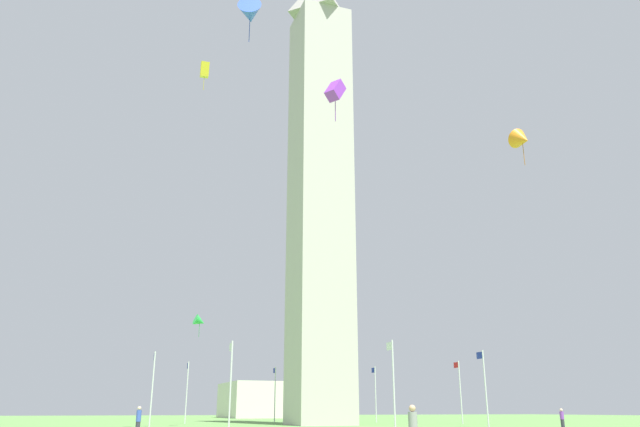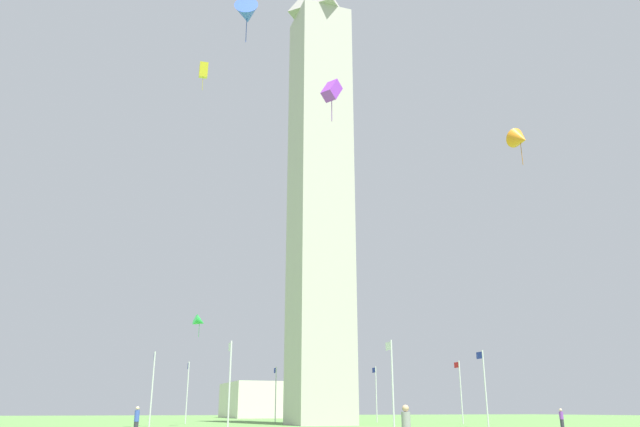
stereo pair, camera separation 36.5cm
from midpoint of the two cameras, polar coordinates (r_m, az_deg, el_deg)
The scene contains 18 objects.
ground_plane at distance 66.71m, azimuth 0.17°, elevation -19.37°, with size 260.00×260.00×0.00m, color #609347.
obelisk_monument at distance 71.90m, azimuth 0.15°, elevation 3.87°, with size 6.24×6.24×56.76m.
flagpole_n at distance 83.27m, azimuth -4.09°, elevation -16.39°, with size 1.12×0.14×7.01m.
flagpole_ne at distance 75.77m, azimuth -12.27°, elevation -15.89°, with size 1.12×0.14×7.01m.
flagpole_e at distance 63.05m, azimuth -15.38°, elevation -15.30°, with size 1.12×0.14×7.01m.
flagpole_se at distance 51.67m, azimuth -8.32°, elevation -15.27°, with size 1.12×0.14×7.01m.
flagpole_s at distance 50.89m, azimuth 7.04°, elevation -15.28°, with size 1.12×0.14×7.01m.
flagpole_sw at distance 61.50m, azimuth 15.46°, elevation -15.24°, with size 1.12×0.14×7.01m.
flagpole_w at distance 74.49m, azimuth 13.26°, elevation -15.79°, with size 1.12×0.14×7.01m.
flagpole_nw at distance 82.79m, azimuth 5.44°, elevation -16.35°, with size 1.12×0.14×7.01m.
person_purple_shirt at distance 54.77m, azimuth 22.04°, elevation -17.57°, with size 0.32×0.32×1.64m.
person_blue_shirt at distance 43.28m, azimuth -16.70°, elevation -18.21°, with size 0.32×0.32×1.75m.
kite_purple_box at distance 34.70m, azimuth 1.42°, elevation 11.51°, with size 1.25×1.42×2.60m.
kite_yellow_box at distance 55.24m, azimuth -10.75°, elevation 13.16°, with size 1.09×0.78×2.71m.
kite_green_delta at distance 62.36m, azimuth -11.14°, elevation -9.97°, with size 1.26×1.45×2.24m.
kite_blue_delta at distance 38.90m, azimuth -6.63°, elevation 18.23°, with size 2.02×1.88×2.88m.
kite_orange_delta at distance 43.28m, azimuth 18.60°, elevation 6.68°, with size 1.79×1.42×2.78m.
distant_building at distance 129.16m, azimuth -5.88°, elevation -17.13°, with size 19.02×12.04×6.83m.
Camera 2 is at (-62.76, 22.56, 1.53)m, focal length 33.89 mm.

